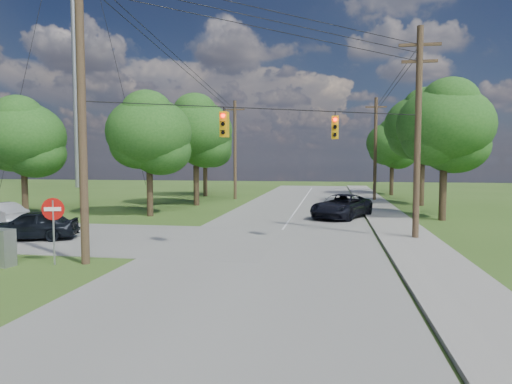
% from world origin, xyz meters
% --- Properties ---
extents(ground, '(140.00, 140.00, 0.00)m').
position_xyz_m(ground, '(0.00, 0.00, 0.00)').
color(ground, '#35561C').
rests_on(ground, ground).
extents(main_road, '(10.00, 100.00, 0.03)m').
position_xyz_m(main_road, '(2.00, 5.00, 0.01)').
color(main_road, gray).
rests_on(main_road, ground).
extents(sidewalk_east, '(2.60, 100.00, 0.12)m').
position_xyz_m(sidewalk_east, '(8.70, 5.00, 0.06)').
color(sidewalk_east, gray).
rests_on(sidewalk_east, ground).
extents(pole_sw, '(2.00, 0.32, 12.00)m').
position_xyz_m(pole_sw, '(-4.60, 0.40, 6.23)').
color(pole_sw, '#4D3D27').
rests_on(pole_sw, ground).
extents(pole_ne, '(2.00, 0.32, 10.50)m').
position_xyz_m(pole_ne, '(8.90, 8.00, 5.47)').
color(pole_ne, '#4D3D27').
rests_on(pole_ne, ground).
extents(pole_north_e, '(2.00, 0.32, 10.00)m').
position_xyz_m(pole_north_e, '(8.90, 30.00, 5.13)').
color(pole_north_e, '#4D3D27').
rests_on(pole_north_e, ground).
extents(pole_north_w, '(2.00, 0.32, 10.00)m').
position_xyz_m(pole_north_w, '(-5.00, 30.00, 5.13)').
color(pole_north_w, '#4D3D27').
rests_on(pole_north_w, ground).
extents(power_lines, '(13.93, 29.62, 4.93)m').
position_xyz_m(power_lines, '(1.50, 11.54, 9.15)').
color(power_lines, black).
rests_on(power_lines, ground).
extents(traffic_signals, '(4.91, 3.27, 1.05)m').
position_xyz_m(traffic_signals, '(2.55, 4.43, 5.50)').
color(traffic_signals, '#DA9D0C').
rests_on(traffic_signals, ground).
extents(radio_mast, '(0.70, 0.70, 45.00)m').
position_xyz_m(radio_mast, '(-32.00, 46.00, 22.50)').
color(radio_mast, gray).
rests_on(radio_mast, ground).
extents(tree_w_near, '(6.00, 6.00, 8.40)m').
position_xyz_m(tree_w_near, '(-8.00, 15.00, 5.92)').
color(tree_w_near, '#483724').
rests_on(tree_w_near, ground).
extents(tree_w_mid, '(6.40, 6.40, 9.22)m').
position_xyz_m(tree_w_mid, '(-7.00, 23.00, 6.58)').
color(tree_w_mid, '#483724').
rests_on(tree_w_mid, ground).
extents(tree_w_far, '(6.00, 6.00, 8.73)m').
position_xyz_m(tree_w_far, '(-9.00, 33.00, 6.25)').
color(tree_w_far, '#483724').
rests_on(tree_w_far, ground).
extents(tree_e_near, '(6.20, 6.20, 8.81)m').
position_xyz_m(tree_e_near, '(12.00, 16.00, 6.25)').
color(tree_e_near, '#483724').
rests_on(tree_e_near, ground).
extents(tree_e_mid, '(6.60, 6.60, 9.64)m').
position_xyz_m(tree_e_mid, '(12.50, 26.00, 6.91)').
color(tree_e_mid, '#483724').
rests_on(tree_e_mid, ground).
extents(tree_e_far, '(5.80, 5.80, 8.32)m').
position_xyz_m(tree_e_far, '(11.50, 38.00, 5.92)').
color(tree_e_far, '#483724').
rests_on(tree_e_far, ground).
extents(tree_cross_n, '(5.60, 5.60, 7.91)m').
position_xyz_m(tree_cross_n, '(-16.00, 12.50, 5.59)').
color(tree_cross_n, '#483724').
rests_on(tree_cross_n, ground).
extents(car_cross_dark, '(4.66, 2.92, 1.48)m').
position_xyz_m(car_cross_dark, '(-9.95, 4.72, 0.77)').
color(car_cross_dark, black).
rests_on(car_cross_dark, cross_road).
extents(car_main_north, '(4.77, 6.38, 1.61)m').
position_xyz_m(car_main_north, '(5.44, 16.04, 0.84)').
color(car_main_north, black).
rests_on(car_main_north, main_road).
extents(control_cabinet, '(0.87, 0.69, 1.41)m').
position_xyz_m(control_cabinet, '(-7.42, -0.51, 0.70)').
color(control_cabinet, gray).
rests_on(control_cabinet, ground).
extents(do_not_enter_sign, '(0.84, 0.23, 2.57)m').
position_xyz_m(do_not_enter_sign, '(-5.67, 0.03, 1.86)').
color(do_not_enter_sign, gray).
rests_on(do_not_enter_sign, ground).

